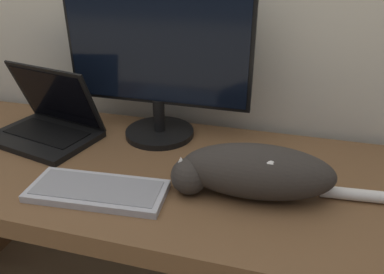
% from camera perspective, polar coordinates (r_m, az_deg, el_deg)
% --- Properties ---
extents(desk, '(1.74, 0.66, 0.76)m').
position_cam_1_polar(desk, '(1.26, -10.44, -9.46)').
color(desk, brown).
rests_on(desk, ground_plane).
extents(monitor, '(0.62, 0.24, 0.52)m').
position_cam_1_polar(monitor, '(1.23, -5.39, 11.69)').
color(monitor, black).
rests_on(monitor, desk).
extents(laptop, '(0.39, 0.31, 0.25)m').
position_cam_1_polar(laptop, '(1.38, -21.13, 1.87)').
color(laptop, black).
rests_on(laptop, desk).
extents(external_keyboard, '(0.38, 0.18, 0.02)m').
position_cam_1_polar(external_keyboard, '(1.04, -14.19, -7.93)').
color(external_keyboard, '#BCBCC1').
rests_on(external_keyboard, desk).
extents(cat, '(0.61, 0.18, 0.15)m').
position_cam_1_polar(cat, '(0.98, 9.36, -5.13)').
color(cat, '#332D28').
rests_on(cat, desk).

